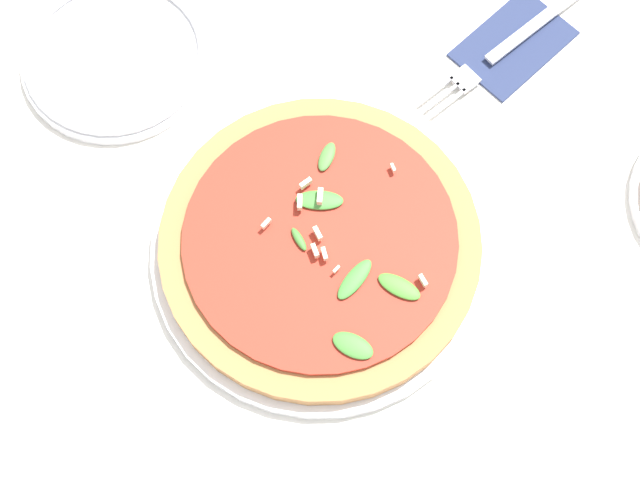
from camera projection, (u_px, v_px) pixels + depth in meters
name	position (u px, v px, depth m)	size (l,w,h in m)	color
ground_plane	(342.00, 255.00, 0.83)	(6.00, 6.00, 0.00)	silver
pizza_arugula_main	(320.00, 245.00, 0.81)	(0.31, 0.31, 0.05)	white
napkin	(514.00, 43.00, 0.91)	(0.12, 0.08, 0.01)	navy
fork	(509.00, 45.00, 0.90)	(0.22, 0.02, 0.00)	silver
side_plate_white	(116.00, 57.00, 0.90)	(0.19, 0.19, 0.02)	white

